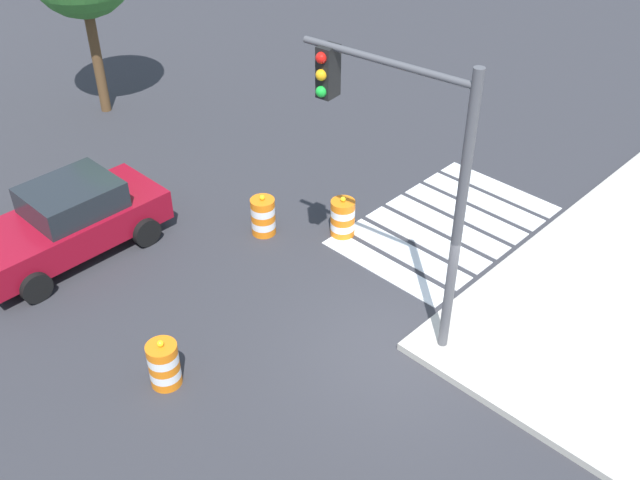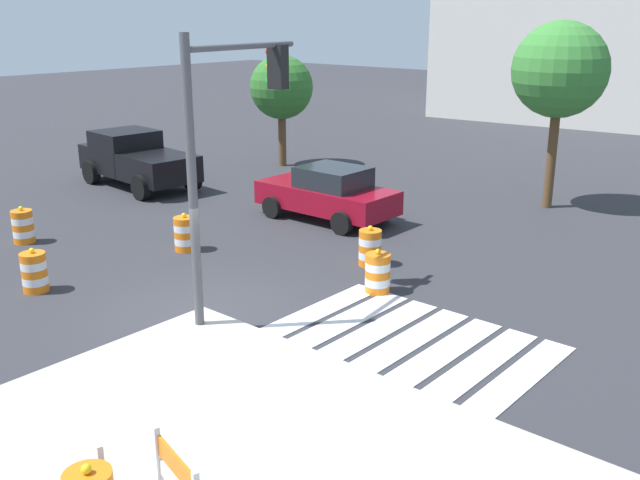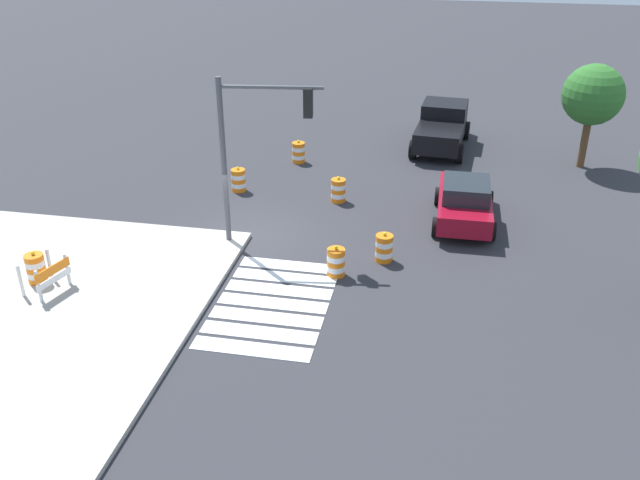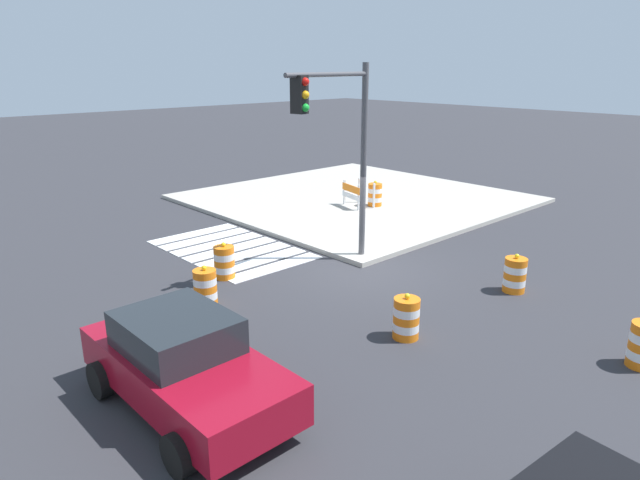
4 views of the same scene
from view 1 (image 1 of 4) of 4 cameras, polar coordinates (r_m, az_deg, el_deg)
name	(u,v)px [view 1 (image 1 of 4)]	position (r m, az deg, el deg)	size (l,w,h in m)	color
ground_plane	(397,349)	(14.17, 6.00, -8.44)	(120.00, 120.00, 0.00)	#2D2D33
crosswalk_stripes	(446,225)	(17.52, 9.75, 1.15)	(5.10, 3.20, 0.02)	silver
sports_car	(68,221)	(16.91, -18.96, 1.41)	(4.31, 2.15, 1.63)	maroon
traffic_barrel_median_near	(263,216)	(16.84, -4.43, 1.86)	(0.56, 0.56, 1.02)	orange
traffic_barrel_median_far	(164,364)	(13.47, -12.02, -9.42)	(0.56, 0.56, 1.02)	orange
traffic_barrel_far_curb	(343,218)	(16.74, 1.78, 1.73)	(0.56, 0.56, 1.02)	orange
traffic_light_pole	(404,151)	(12.36, 6.52, 6.91)	(0.73, 3.27, 5.50)	#4C4C51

